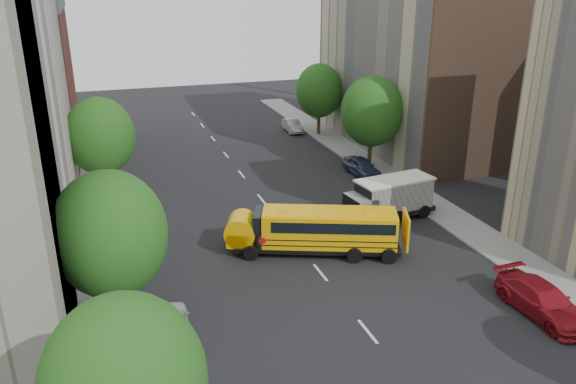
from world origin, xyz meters
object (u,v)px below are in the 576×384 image
street_tree_1 (110,234)px  street_tree_0 (125,384)px  street_tree_2 (100,136)px  safari_truck (389,198)px  street_tree_5 (319,91)px  parked_car_0 (172,326)px  parked_car_4 (362,167)px  parked_car_5 (292,125)px  street_tree_4 (372,111)px  parked_car_3 (543,300)px  parked_car_1 (128,196)px  school_bus (316,229)px

street_tree_1 → street_tree_0: bearing=-90.0°
street_tree_0 → street_tree_2: (0.00, 28.00, 0.19)m
street_tree_2 → safari_truck: size_ratio=1.11×
street_tree_0 → street_tree_5: 45.65m
parked_car_0 → parked_car_4: (18.40, 18.33, 0.00)m
safari_truck → parked_car_5: safari_truck is taller
street_tree_1 → street_tree_4: size_ratio=0.98×
parked_car_0 → parked_car_4: size_ratio=1.00×
street_tree_0 → safari_truck: bearing=44.0°
parked_car_3 → parked_car_1: bearing=128.9°
parked_car_5 → street_tree_4: bearing=-78.9°
school_bus → street_tree_0: bearing=-107.2°
parked_car_0 → street_tree_0: bearing=77.3°
street_tree_0 → street_tree_4: 35.61m
safari_truck → parked_car_3: safari_truck is taller
street_tree_0 → street_tree_1: 10.00m
street_tree_5 → school_bus: (-10.33, -25.51, -3.14)m
street_tree_1 → parked_car_5: street_tree_1 is taller
street_tree_4 → parked_car_1: (-20.60, -1.92, -4.38)m
street_tree_0 → school_bus: 18.86m
parked_car_1 → parked_car_3: size_ratio=0.79×
street_tree_0 → parked_car_3: (19.80, 4.60, -3.87)m
street_tree_5 → parked_car_4: (-1.40, -13.39, -3.95)m
street_tree_4 → parked_car_1: bearing=-174.7°
street_tree_4 → street_tree_0: bearing=-128.2°
street_tree_0 → street_tree_1: size_ratio=0.94×
street_tree_2 → school_bus: bearing=-49.2°
street_tree_0 → parked_car_0: bearing=75.1°
street_tree_1 → street_tree_2: street_tree_1 is taller
parked_car_1 → parked_car_3: 28.28m
street_tree_1 → street_tree_4: 28.43m
parked_car_0 → parked_car_4: parked_car_4 is taller
parked_car_0 → parked_car_1: parked_car_0 is taller
parked_car_4 → safari_truck: bearing=-108.4°
safari_truck → parked_car_0: (-16.06, -9.37, -0.76)m
parked_car_3 → street_tree_5: bearing=84.8°
street_tree_1 → street_tree_4: (22.00, 18.00, 0.12)m
parked_car_3 → parked_car_5: parked_car_3 is taller
school_bus → parked_car_4: (8.93, 12.12, -0.81)m
safari_truck → parked_car_5: bearing=79.1°
school_bus → parked_car_1: bearing=153.2°
street_tree_0 → school_bus: street_tree_0 is taller
school_bus → parked_car_1: school_bus is taller
street_tree_5 → parked_car_0: size_ratio=1.71×
parked_car_5 → street_tree_2: bearing=-142.1°
school_bus → street_tree_1: bearing=-137.4°
parked_car_5 → street_tree_5: bearing=-42.5°
school_bus → parked_car_5: bearing=95.3°
parked_car_1 → parked_car_4: parked_car_4 is taller
street_tree_2 → parked_car_5: street_tree_2 is taller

